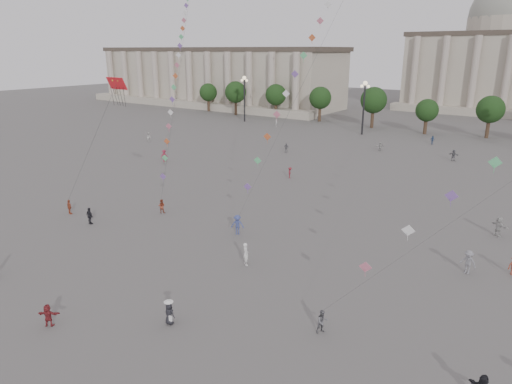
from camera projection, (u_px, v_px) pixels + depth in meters
The scene contains 26 objects.
ground at pixel (148, 309), 30.38m from camera, with size 360.00×360.00×0.00m, color #504E4B.
hall_west at pixel (214, 77), 142.40m from camera, with size 84.00×26.22×17.20m.
hall_central at pixel (503, 58), 126.13m from camera, with size 48.30×34.30×35.50m.
tree_row at pixel (452, 109), 89.13m from camera, with size 137.12×5.12×8.00m.
lamp_post_far_west at pixel (244, 90), 107.48m from camera, with size 2.00×0.90×10.65m.
lamp_post_mid_west at pixel (364, 98), 90.73m from camera, with size 2.00×0.90×10.65m.
person_crowd_0 at pixel (432, 140), 83.04m from camera, with size 0.93×0.39×1.58m, color #37517D.
person_crowd_1 at pixel (149, 137), 85.42m from camera, with size 0.86×0.67×1.77m, color silver.
person_crowd_2 at pixel (164, 156), 70.01m from camera, with size 1.22×0.70×1.89m, color maroon.
person_crowd_4 at pixel (380, 147), 77.58m from camera, with size 1.40×0.45×1.51m, color #B0AFAB.
person_crowd_6 at pixel (468, 262), 35.02m from camera, with size 1.23×0.71×1.91m, color slate.
person_crowd_7 at pixel (499, 226), 42.07m from camera, with size 1.76×0.56×1.90m, color #B7B6B2.
person_crowd_10 at pixel (276, 123), 102.06m from camera, with size 0.59×0.38×1.61m, color #B4B5B1.
person_crowd_12 at pixel (454, 155), 70.78m from camera, with size 1.62×0.52×1.75m, color slate.
person_crowd_13 at pixel (246, 254), 36.42m from camera, with size 0.69×0.45×1.90m, color white.
person_crowd_16 at pixel (286, 148), 76.46m from camera, with size 0.92×0.38×1.57m, color #5A5A5E.
person_crowd_17 at pixel (290, 173), 61.21m from camera, with size 0.97×0.56×1.50m, color maroon.
tourist_0 at pixel (69, 207), 47.74m from camera, with size 0.93×0.39×1.58m, color #9F462B.
tourist_2 at pixel (48, 315), 28.37m from camera, with size 1.38×0.44×1.49m, color maroon.
tourist_4 at pixel (90, 216), 44.98m from camera, with size 1.00×0.42×1.71m, color black.
kite_flyer_0 at pixel (162, 206), 48.12m from camera, with size 0.73×0.57×1.50m, color brown.
kite_flyer_1 at pixel (237, 225), 42.50m from camera, with size 1.22×0.70×1.89m, color #38437E.
kite_flyer_2 at pixel (322, 322), 27.70m from camera, with size 0.73×0.57×1.51m, color #5E5E62.
hat_person at pixel (169, 313), 28.55m from camera, with size 0.74×0.60×1.69m.
dragon_kite at pixel (117, 93), 38.79m from camera, with size 5.92×0.59×15.54m.
kite_train_west at pixel (184, 24), 65.96m from camera, with size 28.38×37.08×58.29m.
Camera 1 is at (21.43, -17.40, 16.56)m, focal length 32.00 mm.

